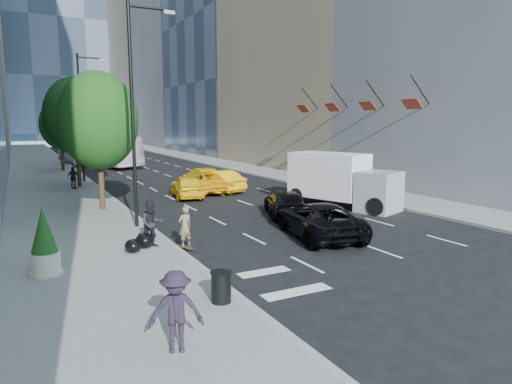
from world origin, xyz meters
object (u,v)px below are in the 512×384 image
skateboarder (185,229)px  city_bus (98,150)px  trash_can (221,288)px  box_truck (341,180)px  black_sedan_lincoln (319,220)px  black_sedan_mercedes (285,203)px  planter_shrub (44,243)px

skateboarder → city_bus: 36.12m
trash_can → skateboarder: bearing=80.2°
city_bus → box_truck: size_ratio=1.91×
black_sedan_lincoln → city_bus: city_bus is taller
black_sedan_mercedes → planter_shrub: bearing=44.9°
trash_can → planter_shrub: size_ratio=0.37×
skateboarder → black_sedan_mercedes: bearing=-165.6°
trash_can → city_bus: bearing=85.4°
city_bus → trash_can: size_ratio=16.25×
black_sedan_mercedes → box_truck: (4.26, 0.72, 0.91)m
box_truck → trash_can: size_ratio=8.51×
skateboarder → city_bus: size_ratio=0.12×
skateboarder → box_truck: box_truck is taller
skateboarder → black_sedan_lincoln: skateboarder is taller
black_sedan_mercedes → trash_can: size_ratio=5.66×
box_truck → planter_shrub: size_ratio=3.18×
city_bus → box_truck: bearing=-95.1°
black_sedan_lincoln → box_truck: box_truck is taller
city_bus → box_truck: (8.66, -31.57, -0.25)m
black_sedan_lincoln → box_truck: 7.53m
planter_shrub → city_bus: bearing=78.7°
city_bus → planter_shrub: bearing=-121.7°
black_sedan_mercedes → city_bus: city_bus is taller
skateboarder → trash_can: bearing=65.8°
skateboarder → city_bus: (2.40, 36.03, 1.02)m
city_bus → skateboarder: bearing=-114.3°
black_sedan_lincoln → planter_shrub: (-10.76, -0.37, 0.42)m
black_sedan_lincoln → black_sedan_mercedes: size_ratio=1.19×
black_sedan_lincoln → city_bus: 37.01m
box_truck → trash_can: box_truck is taller
box_truck → black_sedan_lincoln: bearing=-155.2°
box_truck → planter_shrub: box_truck is taller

